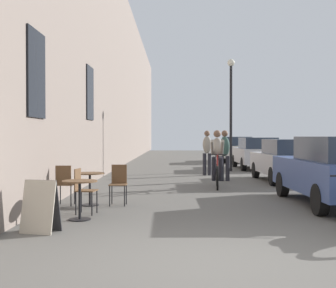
# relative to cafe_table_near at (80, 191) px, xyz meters

# --- Properties ---
(ground_plane) EXTENTS (88.00, 88.00, 0.00)m
(ground_plane) POSITION_rel_cafe_table_near_xyz_m (2.22, -2.89, -0.52)
(ground_plane) COLOR #5B5954
(building_facade_left) EXTENTS (0.54, 68.00, 9.45)m
(building_facade_left) POSITION_rel_cafe_table_near_xyz_m (-1.23, 11.11, 4.20)
(building_facade_left) COLOR gray
(building_facade_left) RESTS_ON ground_plane
(cafe_table_near) EXTENTS (0.64, 0.64, 0.72)m
(cafe_table_near) POSITION_rel_cafe_table_near_xyz_m (0.00, 0.00, 0.00)
(cafe_table_near) COLOR black
(cafe_table_near) RESTS_ON ground_plane
(cafe_chair_near_toward_street) EXTENTS (0.43, 0.43, 0.89)m
(cafe_chair_near_toward_street) POSITION_rel_cafe_table_near_xyz_m (-0.08, 0.65, -0.00)
(cafe_chair_near_toward_street) COLOR black
(cafe_chair_near_toward_street) RESTS_ON ground_plane
(cafe_table_mid) EXTENTS (0.64, 0.64, 0.72)m
(cafe_table_mid) POSITION_rel_cafe_table_near_xyz_m (-0.14, 1.77, 0.00)
(cafe_table_mid) COLOR black
(cafe_table_mid) RESTS_ON ground_plane
(cafe_chair_mid_toward_street) EXTENTS (0.39, 0.39, 0.89)m
(cafe_chair_mid_toward_street) POSITION_rel_cafe_table_near_xyz_m (-0.68, 1.69, -0.00)
(cafe_chair_mid_toward_street) COLOR black
(cafe_chair_mid_toward_street) RESTS_ON ground_plane
(cafe_chair_mid_toward_wall) EXTENTS (0.39, 0.39, 0.89)m
(cafe_chair_mid_toward_wall) POSITION_rel_cafe_table_near_xyz_m (0.48, 1.84, -0.00)
(cafe_chair_mid_toward_wall) COLOR black
(cafe_chair_mid_toward_wall) RESTS_ON ground_plane
(sandwich_board_sign) EXTENTS (0.62, 0.49, 0.84)m
(sandwich_board_sign) POSITION_rel_cafe_table_near_xyz_m (-0.39, -1.09, -0.11)
(sandwich_board_sign) COLOR black
(sandwich_board_sign) RESTS_ON ground_plane
(cyclist_on_bicycle) EXTENTS (0.52, 1.76, 1.74)m
(cyclist_on_bicycle) POSITION_rel_cafe_table_near_xyz_m (3.00, 5.37, 0.29)
(cyclist_on_bicycle) COLOR black
(cyclist_on_bicycle) RESTS_ON ground_plane
(pedestrian_near) EXTENTS (0.36, 0.27, 1.73)m
(pedestrian_near) POSITION_rel_cafe_table_near_xyz_m (3.44, 7.36, 0.46)
(pedestrian_near) COLOR #26262D
(pedestrian_near) RESTS_ON ground_plane
(pedestrian_mid) EXTENTS (0.36, 0.27, 1.75)m
(pedestrian_mid) POSITION_rel_cafe_table_near_xyz_m (3.00, 9.63, 0.47)
(pedestrian_mid) COLOR #26262D
(pedestrian_mid) RESTS_ON ground_plane
(street_lamp) EXTENTS (0.32, 0.32, 4.90)m
(street_lamp) POSITION_rel_cafe_table_near_xyz_m (4.19, 11.76, 2.59)
(street_lamp) COLOR black
(street_lamp) RESTS_ON ground_plane
(parked_car_second) EXTENTS (1.79, 4.06, 1.43)m
(parked_car_second) POSITION_rel_cafe_table_near_xyz_m (5.50, 7.08, 0.22)
(parked_car_second) COLOR #B7B7BC
(parked_car_second) RESTS_ON ground_plane
(parked_car_third) EXTENTS (1.78, 4.15, 1.47)m
(parked_car_third) POSITION_rel_cafe_table_near_xyz_m (5.54, 13.13, 0.24)
(parked_car_third) COLOR #B7B7BC
(parked_car_third) RESTS_ON ground_plane
(parked_car_fourth) EXTENTS (1.80, 4.22, 1.50)m
(parked_car_fourth) POSITION_rel_cafe_table_near_xyz_m (5.36, 19.00, 0.26)
(parked_car_fourth) COLOR beige
(parked_car_fourth) RESTS_ON ground_plane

